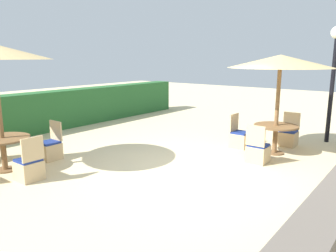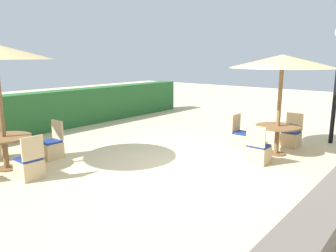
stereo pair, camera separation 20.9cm
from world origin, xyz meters
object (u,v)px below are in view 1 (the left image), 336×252
object	(u,v)px
round_table_front_right	(276,131)
patio_chair_back_left_south	(29,168)
parasol_front_right	(280,62)
lamp_post	(335,61)
patio_chair_front_right_west	(258,152)
patio_chair_front_right_north	(240,138)
round_table_back_left	(3,144)
patio_chair_front_right_east	(288,136)
patio_chair_back_left_east	(50,149)

from	to	relation	value
round_table_front_right	patio_chair_back_left_south	bearing A→B (deg)	146.92
parasol_front_right	round_table_front_right	size ratio (longest dim) A/B	2.34
lamp_post	patio_chair_front_right_west	bearing A→B (deg)	165.19
lamp_post	round_table_front_right	bearing A→B (deg)	159.78
lamp_post	patio_chair_front_right_north	xyz separation A→B (m)	(-2.16, 1.76, -2.09)
lamp_post	round_table_front_right	world-z (taller)	lamp_post
round_table_back_left	round_table_front_right	bearing A→B (deg)	-40.17
patio_chair_front_right_east	patio_chair_front_right_west	distance (m)	1.99
patio_chair_front_right_west	patio_chair_back_left_south	bearing A→B (deg)	-128.79
patio_chair_front_right_north	round_table_back_left	size ratio (longest dim) A/B	0.81
patio_chair_back_left_east	patio_chair_back_left_south	bearing A→B (deg)	131.19
round_table_front_right	patio_chair_front_right_west	world-z (taller)	patio_chair_front_right_west
patio_chair_front_right_east	patio_chair_front_right_west	xyz separation A→B (m)	(-1.99, 0.06, 0.00)
patio_chair_front_right_west	patio_chair_back_left_south	size ratio (longest dim) A/B	1.00
parasol_front_right	patio_chair_front_right_west	world-z (taller)	parasol_front_right
round_table_front_right	patio_chair_front_right_east	size ratio (longest dim) A/B	1.19
patio_chair_front_right_east	patio_chair_back_left_east	bearing A→B (deg)	49.52
lamp_post	patio_chair_front_right_east	xyz separation A→B (m)	(-1.14, 0.77, -2.09)
patio_chair_front_right_east	patio_chair_back_left_south	world-z (taller)	same
patio_chair_front_right_west	patio_chair_back_left_east	world-z (taller)	same
lamp_post	patio_chair_back_left_south	xyz separation A→B (m)	(-7.09, 4.02, -2.09)
patio_chair_front_right_west	patio_chair_back_left_east	size ratio (longest dim) A/B	1.00
patio_chair_front_right_west	patio_chair_back_left_east	bearing A→B (deg)	-144.80
patio_chair_front_right_north	patio_chair_front_right_west	xyz separation A→B (m)	(-0.96, -0.94, 0.00)
patio_chair_front_right_north	round_table_back_left	world-z (taller)	patio_chair_front_right_north
round_table_front_right	patio_chair_front_right_west	xyz separation A→B (m)	(-0.99, 0.04, -0.34)
round_table_front_right	parasol_front_right	bearing A→B (deg)	0.00
round_table_front_right	patio_chair_front_right_east	bearing A→B (deg)	-1.03
patio_chair_front_right_north	patio_chair_back_left_east	xyz separation A→B (m)	(-3.87, 3.18, 0.00)
lamp_post	patio_chair_front_right_east	distance (m)	2.50
parasol_front_right	round_table_back_left	distance (m)	6.77
lamp_post	patio_chair_back_left_south	distance (m)	8.42
parasol_front_right	round_table_front_right	world-z (taller)	parasol_front_right
patio_chair_front_right_west	patio_chair_back_left_south	distance (m)	5.09
round_table_front_right	patio_chair_front_right_west	distance (m)	1.05
parasol_front_right	patio_chair_front_right_east	world-z (taller)	parasol_front_right
parasol_front_right	patio_chair_back_left_east	xyz separation A→B (m)	(-3.90, 4.16, -2.09)
patio_chair_back_left_south	patio_chair_front_right_north	bearing A→B (deg)	-24.55
lamp_post	patio_chair_front_right_east	world-z (taller)	lamp_post
round_table_front_right	patio_chair_front_right_north	world-z (taller)	patio_chair_front_right_north
round_table_front_right	patio_chair_back_left_east	xyz separation A→B (m)	(-3.90, 4.16, -0.34)
round_table_front_right	round_table_back_left	bearing A→B (deg)	139.83
lamp_post	round_table_back_left	distance (m)	8.88
patio_chair_back_left_east	patio_chair_back_left_south	distance (m)	1.41
parasol_front_right	patio_chair_front_right_east	size ratio (longest dim) A/B	2.78
lamp_post	patio_chair_front_right_north	world-z (taller)	lamp_post
patio_chair_front_right_east	patio_chair_back_left_east	xyz separation A→B (m)	(-4.90, 4.18, 0.00)
round_table_front_right	patio_chair_back_left_south	distance (m)	5.93
patio_chair_front_right_north	patio_chair_back_left_east	distance (m)	5.01
patio_chair_front_right_east	round_table_front_right	bearing A→B (deg)	88.97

